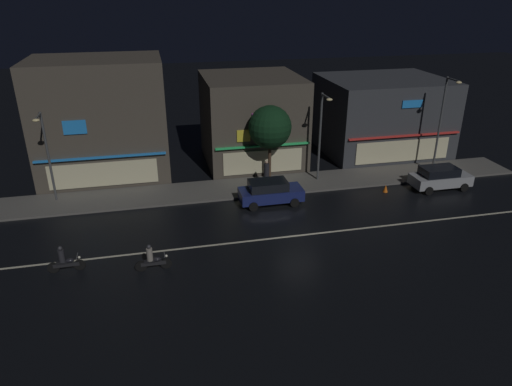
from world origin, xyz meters
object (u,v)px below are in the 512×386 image
Objects in this scene: streetlamp_mid at (321,130)px; parked_car_trailing at (440,177)px; parked_car_near_kerb at (270,192)px; motorcycle_lead at (152,259)px; traffic_cone at (386,188)px; motorcycle_following at (64,261)px; streetlamp_east at (443,118)px; pedestrian_on_sidewalk at (266,174)px; streetlamp_west at (46,150)px.

parked_car_trailing is at bearing -20.64° from streetlamp_mid.
parked_car_near_kerb is 10.39m from motorcycle_lead.
motorcycle_lead is 3.45× the size of traffic_cone.
motorcycle_following is 21.88m from traffic_cone.
traffic_cone is at bearing -154.91° from streetlamp_east.
parked_car_near_kerb is (-0.43, -2.80, -0.17)m from pedestrian_on_sidewalk.
streetlamp_east is 4.81m from parked_car_trailing.
parked_car_near_kerb is at bearing -0.98° from parked_car_trailing.
streetlamp_mid is 0.89× the size of streetlamp_east.
streetlamp_mid is 3.41× the size of pedestrian_on_sidewalk.
streetlamp_mid is 6.25m from parked_car_near_kerb.
motorcycle_following is at bearing 24.71° from parked_car_near_kerb.
streetlamp_east is at bearing -164.74° from motorcycle_lead.
streetlamp_west reaches higher than motorcycle_following.
motorcycle_following is 3.45× the size of traffic_cone.
streetlamp_west is 18.88m from streetlamp_mid.
streetlamp_west is 23.48m from traffic_cone.
parked_car_trailing is (12.76, -0.22, 0.00)m from parked_car_near_kerb.
parked_car_trailing is at bearing -115.87° from streetlamp_east.
parked_car_trailing is (-1.38, -2.84, -3.62)m from streetlamp_east.
pedestrian_on_sidewalk is at bearing -13.77° from parked_car_trailing.
pedestrian_on_sidewalk reaches higher than parked_car_trailing.
streetlamp_mid is 9.35m from parked_car_trailing.
parked_car_trailing is 4.17m from traffic_cone.
parked_car_near_kerb is 2.26× the size of motorcycle_following.
parked_car_trailing is (27.10, -3.52, -2.97)m from streetlamp_west.
streetlamp_east is at bearing -1.52° from streetlamp_mid.
streetlamp_east is 1.72× the size of parked_car_near_kerb.
motorcycle_following is (-12.47, -5.74, -0.24)m from parked_car_near_kerb.
streetlamp_west is 1.43× the size of parked_car_trailing.
pedestrian_on_sidewalk is 12.69m from parked_car_trailing.
traffic_cone is (8.63, 0.05, -0.59)m from parked_car_near_kerb.
pedestrian_on_sidewalk is (14.78, -0.50, -2.81)m from streetlamp_west.
streetlamp_east is 3.90× the size of motorcycle_lead.
parked_car_near_kerb is at bearing -12.95° from streetlamp_west.
streetlamp_east is at bearing -1.36° from streetlamp_west.
streetlamp_mid reaches higher than parked_car_near_kerb.
parked_car_trailing is 2.26× the size of motorcycle_lead.
motorcycle_following is at bearing -78.26° from streetlamp_west.
traffic_cone is at bearing -8.05° from streetlamp_west.
pedestrian_on_sidewalk is at bearing -152.26° from motorcycle_following.
traffic_cone is at bearing -165.59° from motorcycle_lead.
motorcycle_lead reaches higher than traffic_cone.
streetlamp_east reaches higher than streetlamp_mid.
parked_car_near_kerb is 7.82× the size of traffic_cone.
motorcycle_lead is 1.00× the size of motorcycle_following.
parked_car_near_kerb is 8.65m from traffic_cone.
streetlamp_mid is at bearing -158.89° from motorcycle_following.
streetlamp_east is at bearing -168.32° from motorcycle_following.
streetlamp_mid is at bearing -1.27° from streetlamp_west.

